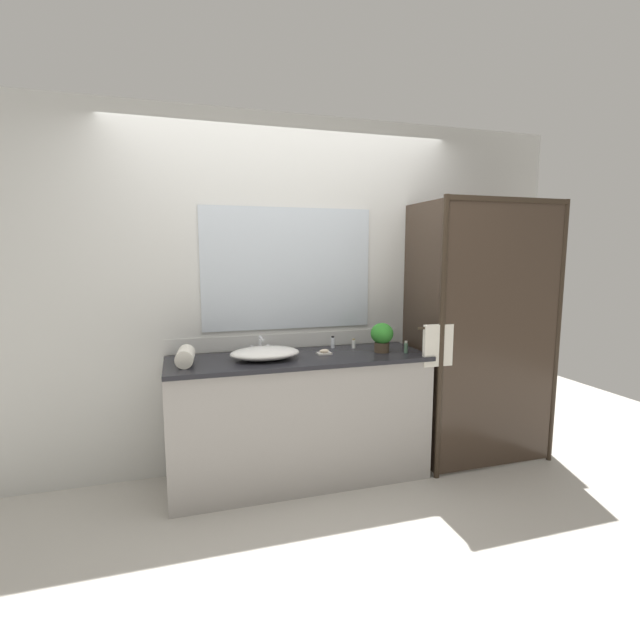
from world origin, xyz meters
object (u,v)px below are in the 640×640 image
(faucet, at_px, (260,347))
(rolled_towel_near_edge, at_px, (185,356))
(sink_basin, at_px, (265,353))
(soap_dish, at_px, (324,352))
(amenity_bottle_body_wash, at_px, (406,347))
(amenity_bottle_shampoo, at_px, (354,344))
(amenity_bottle_lotion, at_px, (333,342))
(potted_plant, at_px, (382,336))

(faucet, distance_m, rolled_towel_near_edge, 0.56)
(sink_basin, distance_m, soap_dish, 0.43)
(amenity_bottle_body_wash, bearing_deg, rolled_towel_near_edge, 176.91)
(sink_basin, relative_size, faucet, 2.77)
(soap_dish, distance_m, amenity_bottle_body_wash, 0.59)
(amenity_bottle_shampoo, relative_size, rolled_towel_near_edge, 0.30)
(soap_dish, distance_m, amenity_bottle_lotion, 0.23)
(potted_plant, bearing_deg, amenity_bottle_shampoo, 127.57)
(amenity_bottle_body_wash, bearing_deg, faucet, 164.10)
(potted_plant, distance_m, amenity_bottle_body_wash, 0.19)
(sink_basin, height_order, amenity_bottle_body_wash, amenity_bottle_body_wash)
(faucet, height_order, amenity_bottle_lotion, faucet)
(soap_dish, bearing_deg, amenity_bottle_shampoo, 26.41)
(potted_plant, distance_m, rolled_towel_near_edge, 1.37)
(sink_basin, xyz_separation_m, rolled_towel_near_edge, (-0.52, -0.02, 0.02))
(potted_plant, bearing_deg, soap_dish, 172.97)
(potted_plant, distance_m, amenity_bottle_lotion, 0.39)
(sink_basin, xyz_separation_m, amenity_bottle_shampoo, (0.71, 0.17, -0.01))
(faucet, bearing_deg, potted_plant, -13.50)
(sink_basin, relative_size, rolled_towel_near_edge, 1.99)
(soap_dish, xyz_separation_m, rolled_towel_near_edge, (-0.95, -0.05, 0.04))
(soap_dish, relative_size, amenity_bottle_lotion, 1.09)
(amenity_bottle_shampoo, bearing_deg, amenity_bottle_lotion, 160.66)
(amenity_bottle_shampoo, bearing_deg, faucet, 178.76)
(sink_basin, xyz_separation_m, soap_dish, (0.43, 0.03, -0.03))
(faucet, bearing_deg, soap_dish, -19.51)
(amenity_bottle_shampoo, xyz_separation_m, amenity_bottle_lotion, (-0.15, 0.05, 0.01))
(amenity_bottle_lotion, relative_size, rolled_towel_near_edge, 0.39)
(potted_plant, xyz_separation_m, rolled_towel_near_edge, (-1.37, 0.00, -0.06))
(amenity_bottle_lotion, distance_m, amenity_bottle_body_wash, 0.55)
(sink_basin, height_order, soap_dish, sink_basin)
(soap_dish, bearing_deg, rolled_towel_near_edge, -176.92)
(rolled_towel_near_edge, bearing_deg, amenity_bottle_body_wash, -3.09)
(rolled_towel_near_edge, bearing_deg, potted_plant, -0.04)
(sink_basin, distance_m, amenity_bottle_lotion, 0.60)
(amenity_bottle_lotion, bearing_deg, amenity_bottle_shampoo, -19.34)
(faucet, bearing_deg, amenity_bottle_shampoo, -1.24)
(faucet, bearing_deg, amenity_bottle_lotion, 3.79)
(potted_plant, height_order, amenity_bottle_shampoo, potted_plant)
(amenity_bottle_body_wash, relative_size, rolled_towel_near_edge, 0.37)
(soap_dish, xyz_separation_m, amenity_bottle_lotion, (0.13, 0.19, 0.03))
(soap_dish, bearing_deg, amenity_bottle_body_wash, -13.10)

